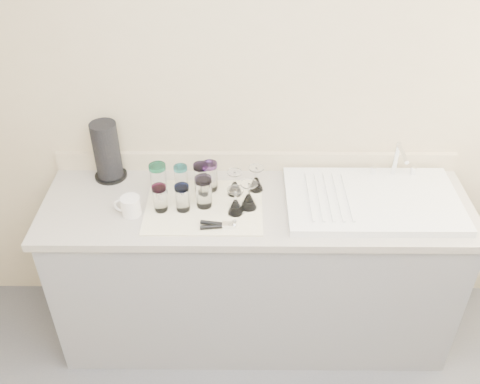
{
  "coord_description": "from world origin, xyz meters",
  "views": [
    {
      "loc": [
        -0.07,
        -0.82,
        2.47
      ],
      "look_at": [
        -0.08,
        1.15,
        1.0
      ],
      "focal_mm": 40.0,
      "sensor_mm": 36.0,
      "label": 1
    }
  ],
  "objects_px": {
    "sink_unit": "(373,199)",
    "can_opener": "(218,225)",
    "paper_towel_roll": "(107,152)",
    "goblet_front_left": "(235,205)",
    "white_mug": "(130,206)",
    "goblet_back_left": "(235,186)",
    "goblet_front_right": "(249,199)",
    "tumbler_magenta": "(160,198)",
    "tumbler_extra": "(210,176)",
    "tumbler_purple": "(201,177)",
    "goblet_back_right": "(256,182)",
    "tumbler_blue": "(182,198)",
    "tumbler_teal": "(159,179)",
    "tumbler_lavender": "(204,192)",
    "tumbler_cyan": "(181,178)"
  },
  "relations": [
    {
      "from": "sink_unit",
      "to": "goblet_front_right",
      "type": "distance_m",
      "value": 0.6
    },
    {
      "from": "tumbler_purple",
      "to": "paper_towel_roll",
      "type": "xyz_separation_m",
      "value": [
        -0.47,
        0.12,
        0.07
      ]
    },
    {
      "from": "sink_unit",
      "to": "white_mug",
      "type": "height_order",
      "value": "sink_unit"
    },
    {
      "from": "tumbler_magenta",
      "to": "tumbler_extra",
      "type": "height_order",
      "value": "tumbler_extra"
    },
    {
      "from": "tumbler_lavender",
      "to": "tumbler_purple",
      "type": "bearing_deg",
      "value": 99.27
    },
    {
      "from": "tumbler_purple",
      "to": "can_opener",
      "type": "relative_size",
      "value": 0.9
    },
    {
      "from": "tumbler_extra",
      "to": "paper_towel_roll",
      "type": "xyz_separation_m",
      "value": [
        -0.52,
        0.11,
        0.07
      ]
    },
    {
      "from": "sink_unit",
      "to": "can_opener",
      "type": "xyz_separation_m",
      "value": [
        -0.73,
        -0.19,
        -0.0
      ]
    },
    {
      "from": "tumbler_purple",
      "to": "tumbler_blue",
      "type": "distance_m",
      "value": 0.17
    },
    {
      "from": "goblet_front_left",
      "to": "white_mug",
      "type": "xyz_separation_m",
      "value": [
        -0.49,
        -0.0,
        -0.01
      ]
    },
    {
      "from": "tumbler_teal",
      "to": "can_opener",
      "type": "xyz_separation_m",
      "value": [
        0.3,
        -0.26,
        -0.07
      ]
    },
    {
      "from": "goblet_back_left",
      "to": "paper_towel_roll",
      "type": "bearing_deg",
      "value": 166.48
    },
    {
      "from": "tumbler_teal",
      "to": "tumbler_purple",
      "type": "bearing_deg",
      "value": 7.63
    },
    {
      "from": "goblet_back_left",
      "to": "paper_towel_roll",
      "type": "xyz_separation_m",
      "value": [
        -0.64,
        0.15,
        0.1
      ]
    },
    {
      "from": "tumbler_purple",
      "to": "goblet_front_right",
      "type": "bearing_deg",
      "value": -31.21
    },
    {
      "from": "tumbler_magenta",
      "to": "goblet_front_left",
      "type": "bearing_deg",
      "value": -3.4
    },
    {
      "from": "goblet_front_right",
      "to": "tumbler_extra",
      "type": "bearing_deg",
      "value": 142.04
    },
    {
      "from": "tumbler_blue",
      "to": "paper_towel_roll",
      "type": "xyz_separation_m",
      "value": [
        -0.4,
        0.28,
        0.07
      ]
    },
    {
      "from": "tumbler_cyan",
      "to": "tumbler_purple",
      "type": "xyz_separation_m",
      "value": [
        0.1,
        -0.0,
        0.01
      ]
    },
    {
      "from": "sink_unit",
      "to": "paper_towel_roll",
      "type": "xyz_separation_m",
      "value": [
        -1.29,
        0.21,
        0.13
      ]
    },
    {
      "from": "tumbler_extra",
      "to": "goblet_front_right",
      "type": "distance_m",
      "value": 0.24
    },
    {
      "from": "tumbler_teal",
      "to": "can_opener",
      "type": "bearing_deg",
      "value": -40.98
    },
    {
      "from": "tumbler_purple",
      "to": "tumbler_blue",
      "type": "xyz_separation_m",
      "value": [
        -0.08,
        -0.16,
        -0.01
      ]
    },
    {
      "from": "tumbler_cyan",
      "to": "tumbler_blue",
      "type": "relative_size",
      "value": 0.99
    },
    {
      "from": "tumbler_cyan",
      "to": "goblet_back_left",
      "type": "distance_m",
      "value": 0.26
    },
    {
      "from": "sink_unit",
      "to": "can_opener",
      "type": "height_order",
      "value": "sink_unit"
    },
    {
      "from": "goblet_front_right",
      "to": "paper_towel_roll",
      "type": "distance_m",
      "value": 0.75
    },
    {
      "from": "paper_towel_roll",
      "to": "tumbler_lavender",
      "type": "bearing_deg",
      "value": -26.58
    },
    {
      "from": "paper_towel_roll",
      "to": "goblet_back_right",
      "type": "bearing_deg",
      "value": -9.04
    },
    {
      "from": "goblet_front_left",
      "to": "paper_towel_roll",
      "type": "distance_m",
      "value": 0.71
    },
    {
      "from": "tumbler_purple",
      "to": "goblet_back_left",
      "type": "relative_size",
      "value": 1.15
    },
    {
      "from": "goblet_back_right",
      "to": "sink_unit",
      "type": "bearing_deg",
      "value": -9.65
    },
    {
      "from": "tumbler_magenta",
      "to": "goblet_front_right",
      "type": "bearing_deg",
      "value": 2.73
    },
    {
      "from": "tumbler_magenta",
      "to": "goblet_front_right",
      "type": "xyz_separation_m",
      "value": [
        0.41,
        0.02,
        -0.02
      ]
    },
    {
      "from": "goblet_front_left",
      "to": "goblet_front_right",
      "type": "bearing_deg",
      "value": 33.34
    },
    {
      "from": "tumbler_extra",
      "to": "can_opener",
      "type": "xyz_separation_m",
      "value": [
        0.05,
        -0.29,
        -0.07
      ]
    },
    {
      "from": "tumbler_magenta",
      "to": "goblet_back_left",
      "type": "distance_m",
      "value": 0.37
    },
    {
      "from": "sink_unit",
      "to": "goblet_back_right",
      "type": "height_order",
      "value": "sink_unit"
    },
    {
      "from": "sink_unit",
      "to": "goblet_front_left",
      "type": "height_order",
      "value": "sink_unit"
    },
    {
      "from": "tumbler_magenta",
      "to": "tumbler_lavender",
      "type": "relative_size",
      "value": 0.85
    },
    {
      "from": "goblet_back_left",
      "to": "goblet_front_left",
      "type": "xyz_separation_m",
      "value": [
        0.01,
        -0.15,
        0.0
      ]
    },
    {
      "from": "tumbler_purple",
      "to": "tumbler_magenta",
      "type": "distance_m",
      "value": 0.24
    },
    {
      "from": "white_mug",
      "to": "goblet_front_right",
      "type": "bearing_deg",
      "value": 4.56
    },
    {
      "from": "goblet_back_right",
      "to": "tumbler_magenta",
      "type": "bearing_deg",
      "value": -160.0
    },
    {
      "from": "tumbler_purple",
      "to": "white_mug",
      "type": "bearing_deg",
      "value": -150.08
    },
    {
      "from": "sink_unit",
      "to": "goblet_back_right",
      "type": "distance_m",
      "value": 0.56
    },
    {
      "from": "tumbler_purple",
      "to": "goblet_front_right",
      "type": "relative_size",
      "value": 1.05
    },
    {
      "from": "sink_unit",
      "to": "can_opener",
      "type": "distance_m",
      "value": 0.76
    },
    {
      "from": "tumbler_magenta",
      "to": "goblet_front_left",
      "type": "distance_m",
      "value": 0.35
    },
    {
      "from": "goblet_front_left",
      "to": "white_mug",
      "type": "height_order",
      "value": "goblet_front_left"
    }
  ]
}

